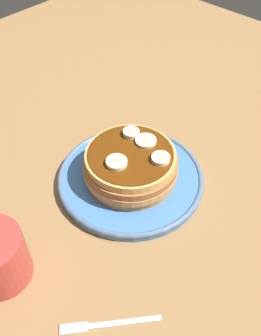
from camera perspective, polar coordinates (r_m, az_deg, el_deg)
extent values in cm
cube|color=olive|center=(65.55, 0.00, -2.87)|extent=(140.00, 140.00, 3.00)
cylinder|color=#3F72B2|center=(63.91, 0.00, -1.59)|extent=(24.67, 24.67, 1.37)
torus|color=#496588|center=(63.55, 0.00, -1.30)|extent=(24.90, 24.90, 0.96)
cylinder|color=#C3783E|center=(62.80, 0.23, -0.91)|extent=(15.22, 15.22, 1.29)
cylinder|color=#CC874A|center=(61.87, 0.45, -0.09)|extent=(15.82, 15.82, 1.29)
cylinder|color=#9C5E31|center=(61.32, 0.19, 1.12)|extent=(15.59, 15.59, 1.29)
cylinder|color=tan|center=(59.92, -0.32, 1.51)|extent=(14.81, 14.81, 1.29)
cylinder|color=#592B0A|center=(59.63, 0.00, 2.21)|extent=(13.92, 13.92, 0.16)
cylinder|color=beige|center=(62.68, 0.11, 5.37)|extent=(2.80, 2.80, 0.97)
cylinder|color=tan|center=(62.34, 0.11, 5.73)|extent=(0.78, 0.78, 0.08)
cylinder|color=#FAE0B4|center=(61.32, 2.61, 3.99)|extent=(3.51, 3.51, 0.65)
cylinder|color=tan|center=(61.07, 2.62, 4.24)|extent=(0.98, 0.98, 0.08)
cylinder|color=#F7F1C0|center=(58.47, 4.63, 1.43)|extent=(2.98, 2.98, 0.92)
cylinder|color=tan|center=(58.11, 4.66, 1.77)|extent=(0.83, 0.83, 0.08)
cylinder|color=#EBEFB5|center=(57.69, -2.03, 0.76)|extent=(3.36, 3.36, 0.85)
cylinder|color=tan|center=(57.36, -2.04, 1.08)|extent=(0.94, 0.94, 0.08)
cube|color=silver|center=(51.43, -0.91, -22.49)|extent=(7.69, 6.69, 0.50)
cube|color=silver|center=(51.66, -8.73, -23.05)|extent=(3.48, 3.23, 0.50)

